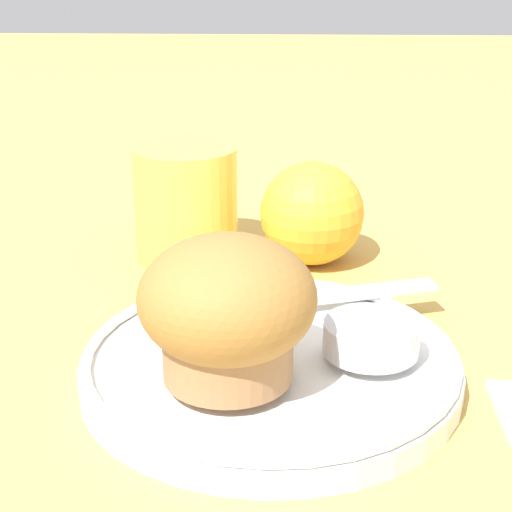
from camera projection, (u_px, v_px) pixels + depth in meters
name	position (u px, v px, depth m)	size (l,w,h in m)	color
ground_plane	(250.00, 380.00, 0.49)	(3.00, 3.00, 0.00)	tan
plate	(271.00, 361.00, 0.49)	(0.21, 0.21, 0.02)	white
muffin	(227.00, 309.00, 0.44)	(0.09, 0.09, 0.08)	#9E7047
cream_ramekin	(372.00, 339.00, 0.47)	(0.05, 0.05, 0.02)	silver
berry_pair	(265.00, 309.00, 0.51)	(0.02, 0.01, 0.01)	#B7192D
butter_knife	(298.00, 300.00, 0.53)	(0.18, 0.07, 0.00)	silver
orange_fruit	(312.00, 214.00, 0.64)	(0.08, 0.08, 0.08)	#F4A82D
juice_glass	(186.00, 203.00, 0.64)	(0.08, 0.08, 0.09)	#EAD14C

